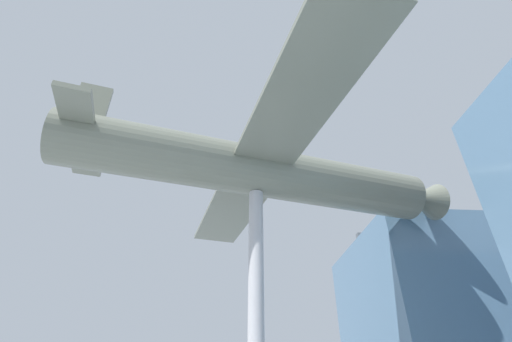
% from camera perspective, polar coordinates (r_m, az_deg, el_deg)
% --- Properties ---
extents(glass_pavilion_left, '(9.45, 14.02, 9.45)m').
position_cam_1_polar(glass_pavilion_left, '(23.24, 35.10, -20.55)').
color(glass_pavilion_left, slate).
rests_on(glass_pavilion_left, ground_plane).
extents(support_pylon_central, '(0.50, 0.50, 7.84)m').
position_cam_1_polar(support_pylon_central, '(11.19, 0.00, -21.65)').
color(support_pylon_central, '#B7B7BC').
rests_on(support_pylon_central, ground_plane).
extents(suspended_airplane, '(15.16, 15.60, 3.43)m').
position_cam_1_polar(suspended_airplane, '(13.09, 1.37, -0.19)').
color(suspended_airplane, slate).
rests_on(suspended_airplane, support_pylon_central).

